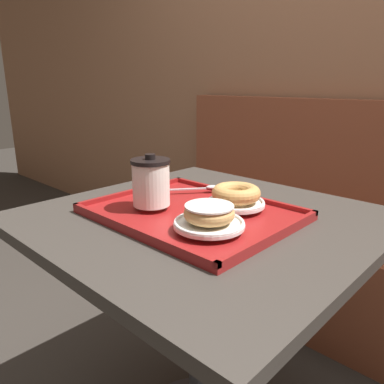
{
  "coord_description": "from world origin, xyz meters",
  "views": [
    {
      "loc": [
        0.61,
        -0.69,
        1.07
      ],
      "look_at": [
        -0.02,
        -0.03,
        0.8
      ],
      "focal_mm": 35.0,
      "sensor_mm": 36.0,
      "label": 1
    }
  ],
  "objects_px": {
    "donut_chocolate_glazed": "(209,213)",
    "donut_plain": "(236,193)",
    "spoon": "(203,188)",
    "coffee_cup_front": "(151,182)"
  },
  "relations": [
    {
      "from": "donut_chocolate_glazed",
      "to": "spoon",
      "type": "xyz_separation_m",
      "value": [
        -0.21,
        0.21,
        -0.03
      ]
    },
    {
      "from": "coffee_cup_front",
      "to": "donut_chocolate_glazed",
      "type": "bearing_deg",
      "value": -3.45
    },
    {
      "from": "coffee_cup_front",
      "to": "donut_chocolate_glazed",
      "type": "distance_m",
      "value": 0.21
    },
    {
      "from": "coffee_cup_front",
      "to": "spoon",
      "type": "height_order",
      "value": "coffee_cup_front"
    },
    {
      "from": "coffee_cup_front",
      "to": "spoon",
      "type": "bearing_deg",
      "value": 90.62
    },
    {
      "from": "coffee_cup_front",
      "to": "donut_plain",
      "type": "height_order",
      "value": "coffee_cup_front"
    },
    {
      "from": "donut_plain",
      "to": "spoon",
      "type": "bearing_deg",
      "value": 161.47
    },
    {
      "from": "donut_chocolate_glazed",
      "to": "donut_plain",
      "type": "xyz_separation_m",
      "value": [
        -0.05,
        0.16,
        0.0
      ]
    },
    {
      "from": "coffee_cup_front",
      "to": "spoon",
      "type": "distance_m",
      "value": 0.21
    },
    {
      "from": "donut_chocolate_glazed",
      "to": "donut_plain",
      "type": "relative_size",
      "value": 0.9
    }
  ]
}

